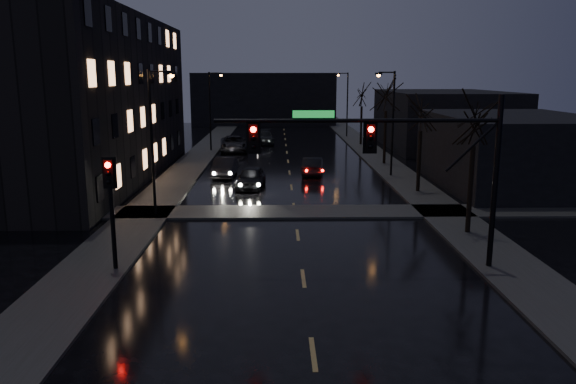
{
  "coord_description": "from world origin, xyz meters",
  "views": [
    {
      "loc": [
        -1.0,
        -12.54,
        7.72
      ],
      "look_at": [
        -0.57,
        9.06,
        3.2
      ],
      "focal_mm": 35.0,
      "sensor_mm": 36.0,
      "label": 1
    }
  ],
  "objects_px": {
    "oncoming_car_c": "(234,144)",
    "oncoming_car_d": "(264,137)",
    "oncoming_car_a": "(251,178)",
    "oncoming_car_b": "(225,167)",
    "lead_car": "(313,166)"
  },
  "relations": [
    {
      "from": "oncoming_car_a",
      "to": "oncoming_car_b",
      "type": "xyz_separation_m",
      "value": [
        -2.21,
        4.47,
        -0.0
      ]
    },
    {
      "from": "oncoming_car_c",
      "to": "oncoming_car_d",
      "type": "distance_m",
      "value": 7.18
    },
    {
      "from": "oncoming_car_b",
      "to": "lead_car",
      "type": "xyz_separation_m",
      "value": [
        6.83,
        0.74,
        -0.04
      ]
    },
    {
      "from": "oncoming_car_d",
      "to": "lead_car",
      "type": "distance_m",
      "value": 20.66
    },
    {
      "from": "oncoming_car_a",
      "to": "oncoming_car_b",
      "type": "distance_m",
      "value": 4.98
    },
    {
      "from": "oncoming_car_a",
      "to": "oncoming_car_d",
      "type": "distance_m",
      "value": 25.43
    },
    {
      "from": "oncoming_car_b",
      "to": "oncoming_car_c",
      "type": "bearing_deg",
      "value": 94.87
    },
    {
      "from": "oncoming_car_c",
      "to": "lead_car",
      "type": "bearing_deg",
      "value": -67.79
    },
    {
      "from": "oncoming_car_b",
      "to": "oncoming_car_d",
      "type": "bearing_deg",
      "value": 86.31
    },
    {
      "from": "oncoming_car_c",
      "to": "oncoming_car_d",
      "type": "bearing_deg",
      "value": 59.99
    },
    {
      "from": "oncoming_car_b",
      "to": "oncoming_car_d",
      "type": "relative_size",
      "value": 0.85
    },
    {
      "from": "oncoming_car_c",
      "to": "oncoming_car_d",
      "type": "xyz_separation_m",
      "value": [
        2.96,
        6.54,
        -0.04
      ]
    },
    {
      "from": "oncoming_car_b",
      "to": "oncoming_car_d",
      "type": "height_order",
      "value": "oncoming_car_d"
    },
    {
      "from": "oncoming_car_a",
      "to": "oncoming_car_c",
      "type": "distance_m",
      "value": 19.06
    },
    {
      "from": "oncoming_car_b",
      "to": "oncoming_car_a",
      "type": "bearing_deg",
      "value": -60.38
    }
  ]
}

